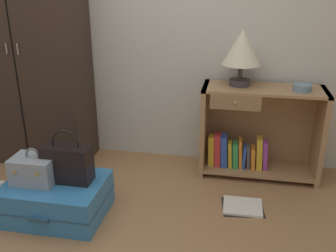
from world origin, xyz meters
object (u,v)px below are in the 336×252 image
Objects in this scene: bookshelf at (255,133)px; handbag at (67,163)px; wardrobe at (27,44)px; bowl at (302,88)px; bottle at (4,194)px; train_case at (35,170)px; suitcase_large at (57,198)px; table_lamp at (242,49)px; open_book_on_floor at (243,207)px.

handbag is (-1.31, -0.88, 0.04)m from bookshelf.
bowl is at bearing -0.24° from wardrobe.
bottle is (-1.85, -0.89, -0.28)m from bookshelf.
train_case is 0.77× the size of handbag.
suitcase_large is (0.59, -0.88, -0.94)m from wardrobe.
bookshelf is at bearing 31.77° from train_case.
train_case is (-1.37, -0.97, -0.71)m from table_lamp.
wardrobe reaches higher than handbag.
open_book_on_floor is at bearing 9.54° from bottle.
bowl reaches higher than open_book_on_floor.
handbag is at bearing -166.65° from open_book_on_floor.
table_lamp reaches higher than bottle.
bowl is 0.37× the size of handbag.
open_book_on_floor is at bearing -97.17° from bookshelf.
wardrobe reaches higher than bookshelf.
bottle reaches higher than open_book_on_floor.
bottle is at bearing -158.99° from bowl.
bowl is (0.33, -0.05, 0.43)m from bookshelf.
bookshelf reaches higher than open_book_on_floor.
bookshelf is 2.19× the size of table_lamp.
bowl is at bearing -9.15° from bookshelf.
open_book_on_floor is (1.78, 0.30, -0.08)m from bottle.
bookshelf is 0.73m from table_lamp.
table_lamp reaches higher than suitcase_large.
wardrobe is 1.30m from bottle.
train_case is (-1.53, -0.95, -0.01)m from bookshelf.
bookshelf is at bearing 82.83° from open_book_on_floor.
handbag is (-1.15, -0.90, -0.67)m from table_lamp.
wardrobe is 10.78× the size of bottle.
train_case is at bearing -163.87° from handbag.
wardrobe is at bearing 99.63° from bottle.
table_lamp is at bearing 37.27° from suitcase_large.
table_lamp is at bearing 98.06° from open_book_on_floor.
wardrobe reaches higher than open_book_on_floor.
open_book_on_floor is (1.23, 0.29, -0.40)m from handbag.
table_lamp is at bearing 28.30° from bottle.
wardrobe reaches higher than table_lamp.
wardrobe is at bearing 129.28° from handbag.
suitcase_large is at bearing 11.27° from train_case.
wardrobe is 4.72× the size of table_lamp.
bowl is at bearing 21.01° from bottle.
wardrobe is 1.42m from suitcase_large.
wardrobe is at bearing 124.15° from suitcase_large.
bottle is (-0.54, -0.01, -0.32)m from handbag.
open_book_on_floor is (0.09, -0.61, -1.07)m from table_lamp.
bookshelf is 1.80m from train_case.
handbag reaches higher than open_book_on_floor.
table_lamp is 2.28× the size of bottle.
handbag is (0.69, -0.84, -0.66)m from wardrobe.
table_lamp is (1.83, 0.06, 0.01)m from wardrobe.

